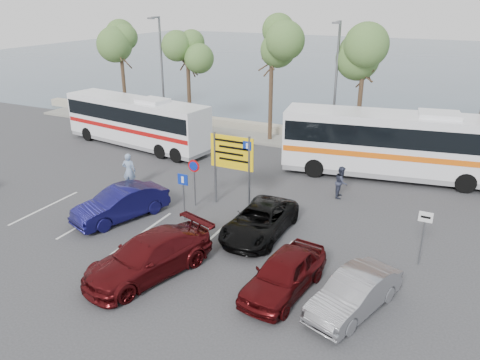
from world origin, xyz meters
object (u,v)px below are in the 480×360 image
at_px(coach_bus_left, 136,123).
at_px(car_silver_b, 354,293).
at_px(direction_sign, 232,158).
at_px(car_maroon, 149,256).
at_px(pedestrian_far, 341,182).
at_px(car_blue, 121,204).
at_px(suv_black, 260,221).
at_px(car_red, 284,273).
at_px(pedestrian_near, 129,171).
at_px(street_lamp_left, 161,68).
at_px(street_lamp_right, 336,81).
at_px(coach_bus_right, 398,147).

bearing_deg(coach_bus_left, car_silver_b, -33.36).
bearing_deg(direction_sign, car_maroon, -90.04).
bearing_deg(pedestrian_far, car_blue, 123.37).
bearing_deg(car_blue, suv_black, 31.73).
distance_m(car_red, car_silver_b, 2.40).
distance_m(coach_bus_left, car_maroon, 16.07).
bearing_deg(coach_bus_left, car_red, -37.39).
bearing_deg(car_blue, direction_sign, 61.56).
xyz_separation_m(coach_bus_left, pedestrian_near, (4.22, -6.20, -0.62)).
xyz_separation_m(street_lamp_left, street_lamp_right, (13.00, 0.00, 0.00)).
bearing_deg(coach_bus_right, pedestrian_near, -148.06).
bearing_deg(street_lamp_right, coach_bus_left, -159.47).
height_order(direction_sign, pedestrian_near, direction_sign).
xyz_separation_m(street_lamp_left, pedestrian_near, (5.15, -10.72, -3.64)).
bearing_deg(car_maroon, direction_sign, 107.58).
relative_size(street_lamp_right, coach_bus_left, 0.72).
bearing_deg(suv_black, car_silver_b, -34.97).
relative_size(street_lamp_left, car_red, 1.94).
bearing_deg(coach_bus_right, car_maroon, -114.90).
bearing_deg(car_maroon, coach_bus_right, 82.71).
height_order(street_lamp_right, pedestrian_near, street_lamp_right).
bearing_deg(coach_bus_right, street_lamp_right, 146.14).
relative_size(street_lamp_right, pedestrian_far, 4.94).
xyz_separation_m(coach_bus_left, car_blue, (6.16, -9.28, -0.86)).
relative_size(car_maroon, car_red, 1.23).
relative_size(car_red, car_silver_b, 1.06).
bearing_deg(pedestrian_near, coach_bus_right, -167.73).
height_order(direction_sign, pedestrian_far, direction_sign).
height_order(car_red, suv_black, car_red).
distance_m(direction_sign, pedestrian_far, 5.79).
relative_size(car_silver_b, pedestrian_far, 2.41).
bearing_deg(car_red, pedestrian_near, 161.56).
height_order(coach_bus_right, car_red, coach_bus_right).
bearing_deg(pedestrian_near, pedestrian_far, -179.96).
distance_m(street_lamp_left, coach_bus_left, 5.51).
distance_m(street_lamp_left, car_red, 22.74).
xyz_separation_m(street_lamp_right, car_silver_b, (5.20, -15.89, -3.96)).
relative_size(pedestrian_near, pedestrian_far, 1.18).
height_order(direction_sign, car_blue, direction_sign).
bearing_deg(coach_bus_right, suv_black, -113.42).
bearing_deg(direction_sign, coach_bus_left, 150.07).
xyz_separation_m(coach_bus_right, pedestrian_near, (-12.35, -7.70, -0.83)).
height_order(street_lamp_left, street_lamp_right, same).
relative_size(street_lamp_right, car_maroon, 1.58).
distance_m(car_silver_b, pedestrian_far, 9.28).
distance_m(coach_bus_left, pedestrian_near, 7.52).
height_order(car_red, pedestrian_far, pedestrian_far).
relative_size(suv_black, pedestrian_near, 2.39).
bearing_deg(suv_black, pedestrian_near, 168.31).
xyz_separation_m(suv_black, car_silver_b, (4.80, -3.41, 0.01)).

